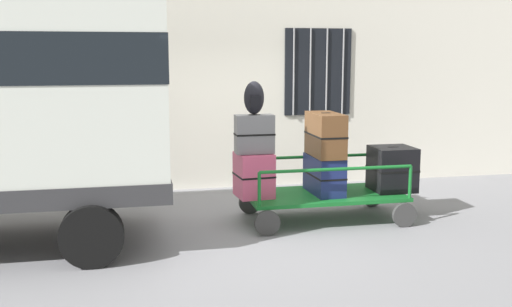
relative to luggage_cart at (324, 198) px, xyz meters
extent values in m
plane|color=gray|center=(-1.03, -0.02, -0.32)|extent=(40.00, 40.00, 0.00)
cube|color=silver|center=(-1.03, 2.48, 2.18)|extent=(12.00, 0.30, 5.00)
cube|color=black|center=(0.63, 2.31, 1.68)|extent=(1.20, 0.04, 1.50)
cylinder|color=gray|center=(0.18, 2.27, 1.68)|extent=(0.03, 0.03, 1.50)
cylinder|color=gray|center=(0.48, 2.27, 1.68)|extent=(0.03, 0.03, 1.50)
cylinder|color=gray|center=(0.78, 2.27, 1.68)|extent=(0.03, 0.03, 1.50)
cylinder|color=gray|center=(1.08, 2.27, 1.68)|extent=(0.03, 0.03, 1.50)
cylinder|color=black|center=(-3.08, -1.23, 0.03)|extent=(0.70, 0.22, 0.70)
cube|color=#146023|center=(0.00, 0.00, 0.04)|extent=(2.17, 1.06, 0.05)
cylinder|color=#383838|center=(0.95, -0.55, -0.16)|extent=(0.33, 0.06, 0.33)
cylinder|color=#383838|center=(0.95, 0.55, -0.16)|extent=(0.33, 0.06, 0.33)
cylinder|color=#383838|center=(-0.95, -0.55, -0.16)|extent=(0.33, 0.06, 0.33)
cylinder|color=#383838|center=(-0.95, 0.55, -0.16)|extent=(0.33, 0.06, 0.33)
cylinder|color=#146023|center=(1.04, -0.49, 0.28)|extent=(0.04, 0.04, 0.44)
cylinder|color=#146023|center=(1.04, 0.49, 0.28)|extent=(0.04, 0.04, 0.44)
cylinder|color=#146023|center=(-1.04, -0.49, 0.28)|extent=(0.04, 0.04, 0.44)
cylinder|color=#146023|center=(-1.04, 0.49, 0.28)|extent=(0.04, 0.04, 0.44)
cylinder|color=#146023|center=(0.00, -0.49, 0.50)|extent=(2.09, 0.04, 0.04)
cylinder|color=#146023|center=(0.00, 0.49, 0.50)|extent=(2.09, 0.04, 0.04)
cube|color=#CC4C72|center=(-1.00, 0.03, 0.36)|extent=(0.51, 0.54, 0.60)
cube|color=black|center=(-1.00, 0.03, 0.36)|extent=(0.52, 0.55, 0.02)
cube|color=black|center=(-1.00, 0.03, 0.66)|extent=(0.16, 0.05, 0.02)
cube|color=slate|center=(-1.00, 0.00, 0.93)|extent=(0.52, 0.25, 0.52)
cube|color=black|center=(-1.00, 0.00, 0.93)|extent=(0.53, 0.26, 0.02)
cube|color=black|center=(-1.00, 0.00, 1.18)|extent=(0.16, 0.03, 0.02)
cube|color=navy|center=(0.00, 0.03, 0.32)|extent=(0.39, 0.78, 0.52)
cube|color=black|center=(0.00, 0.03, 0.32)|extent=(0.40, 0.79, 0.02)
cube|color=black|center=(0.00, 0.03, 0.58)|extent=(0.13, 0.03, 0.02)
cube|color=brown|center=(0.00, 0.01, 0.89)|extent=(0.37, 0.77, 0.59)
cube|color=black|center=(0.00, 0.01, 0.89)|extent=(0.38, 0.78, 0.02)
cube|color=black|center=(0.00, 0.01, 1.18)|extent=(0.13, 0.03, 0.02)
cube|color=black|center=(1.00, -0.01, 0.37)|extent=(0.58, 0.56, 0.62)
cube|color=black|center=(1.00, -0.01, 0.37)|extent=(0.59, 0.57, 0.02)
cube|color=black|center=(1.00, -0.01, 0.68)|extent=(0.16, 0.03, 0.02)
ellipsoid|color=black|center=(-1.01, 0.00, 1.41)|extent=(0.27, 0.19, 0.44)
cube|color=black|center=(-1.01, -0.09, 1.37)|extent=(0.14, 0.06, 0.15)
camera|label=1|loc=(-2.62, -7.67, 1.98)|focal=41.46mm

